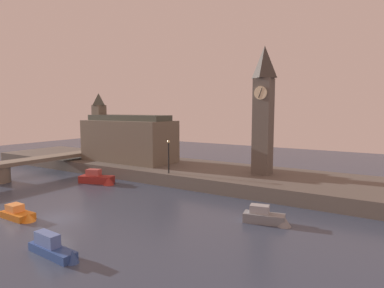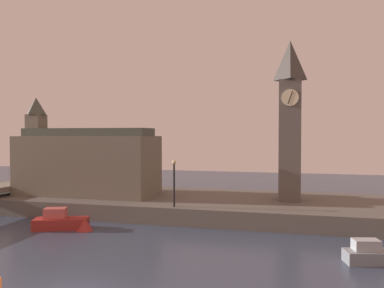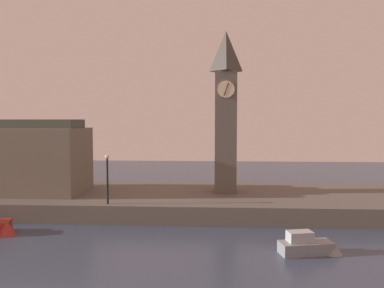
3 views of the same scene
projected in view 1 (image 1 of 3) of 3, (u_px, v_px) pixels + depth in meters
ground_plane at (55, 219)px, 27.16m from camera, size 120.00×120.00×0.00m
far_embankment at (186, 172)px, 43.92m from camera, size 70.00×12.00×1.50m
clock_tower at (263, 108)px, 37.79m from camera, size 2.18×2.23×14.80m
parliament_hall at (127, 138)px, 48.09m from camera, size 13.94×6.08×10.05m
streetlamp at (169, 153)px, 38.71m from camera, size 0.36×0.36×3.96m
boat_cruiser_grey at (267, 217)px, 26.13m from camera, size 4.02×1.90×1.40m
boat_tour_blue at (55, 249)px, 20.29m from camera, size 4.41×1.23×1.55m
boat_patrol_orange at (20, 215)px, 27.17m from camera, size 3.70×1.45×1.24m
boat_dinghy_red at (99, 179)px, 40.27m from camera, size 5.21×2.79×1.71m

